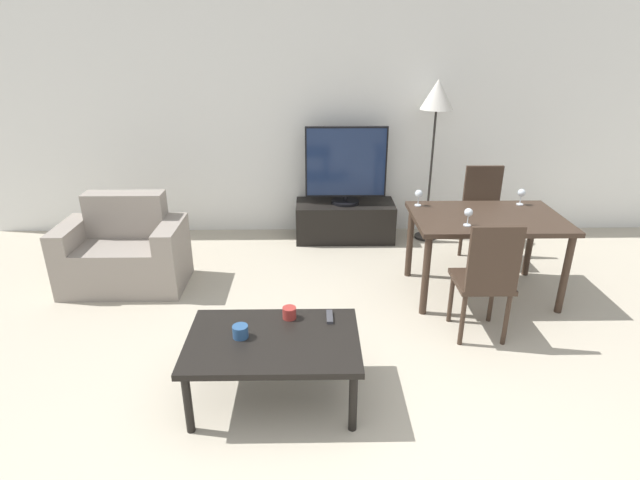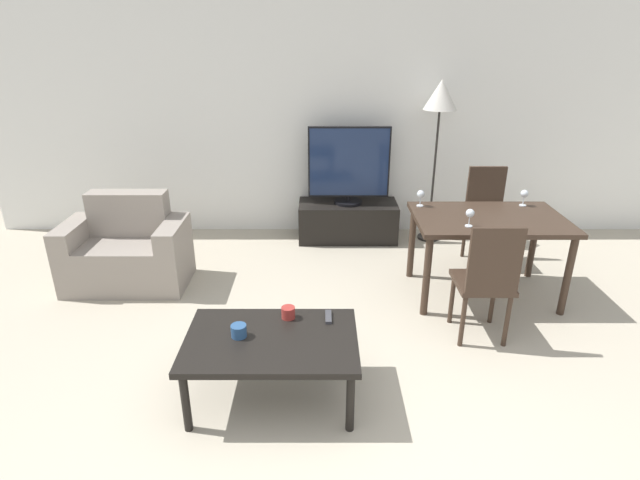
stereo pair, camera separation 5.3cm
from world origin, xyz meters
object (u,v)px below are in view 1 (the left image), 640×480
Objects in this scene: tv_stand at (345,221)px; dining_table at (486,226)px; armchair at (125,254)px; cup_colored_far at (289,313)px; dining_chair_far at (483,210)px; coffee_table at (273,345)px; cup_white_near at (240,332)px; wine_glass_right at (419,195)px; wine_glass_center at (521,194)px; dining_chair_near at (486,276)px; remote_primary at (330,317)px; tv at (346,166)px; wine_glass_left at (468,214)px; floor_lamp at (437,102)px.

dining_table is (1.12, -1.29, 0.43)m from tv_stand.
armchair is 2.05m from cup_colored_far.
armchair is at bearing -171.47° from dining_chair_far.
cup_white_near reaches higher than coffee_table.
wine_glass_center is at bearing 0.72° from wine_glass_right.
wine_glass_right is (-0.32, 1.00, 0.31)m from dining_chair_near.
remote_primary is 2.29m from wine_glass_center.
tv is 2.76m from coffee_table.
cup_colored_far is (-0.52, -2.42, 0.27)m from tv_stand.
dining_table is at bearing -49.24° from tv_stand.
dining_chair_near is at bearing 23.01° from coffee_table.
tv_stand is 11.27× the size of cup_white_near.
remote_primary is (-0.25, -2.43, 0.24)m from tv_stand.
wine_glass_center reaches higher than tv_stand.
dining_chair_near is 6.52× the size of wine_glass_left.
wine_glass_center is (1.75, 1.42, 0.38)m from remote_primary.
dining_chair_near is at bearing -66.03° from tv_stand.
wine_glass_center is at bearing 1.26° from armchair.
dining_table is at bearing 43.07° from wine_glass_left.
tv is 5.82× the size of remote_primary.
wine_glass_left reaches higher than cup_white_near.
wine_glass_right is at bearing -149.60° from dining_chair_far.
floor_lamp is at bearing 89.37° from dining_chair_near.
dining_chair_far is at bearing 49.37° from remote_primary.
dining_chair_near is (0.90, -2.01, -0.31)m from tv.
wine_glass_center is (2.31, 1.63, 0.35)m from cup_white_near.
dining_chair_near reaches higher than dining_table.
tv is 0.92× the size of dining_chair_near.
tv is 2.50m from cup_colored_far.
wine_glass_right is (1.10, 1.40, 0.36)m from cup_colored_far.
dining_table reaches higher than cup_colored_far.
cup_colored_far is (-1.85, -1.85, -0.05)m from dining_chair_far.
wine_glass_left is at bearing -140.52° from wine_glass_center.
dining_table reaches higher than tv_stand.
armchair is 0.85× the size of dining_table.
cup_colored_far reaches higher than coffee_table.
cup_colored_far is (-1.63, -1.13, -0.16)m from dining_table.
dining_chair_near is 6.52× the size of wine_glass_center.
armchair is 2.14m from coffee_table.
wine_glass_right reaches higher than coffee_table.
dining_chair_far is at bearing -54.06° from floor_lamp.
remote_primary is (-1.15, -0.41, -0.08)m from dining_chair_near.
tv_stand is 2.49m from cup_colored_far.
wine_glass_left is at bearing -59.99° from tv.
dining_chair_far reaches higher than coffee_table.
dining_chair_near is 0.58m from wine_glass_left.
floor_lamp reaches higher than armchair.
armchair is 1.12× the size of dining_chair_far.
wine_glass_left is (1.68, 1.12, 0.35)m from cup_white_near.
floor_lamp is at bearing 88.39° from wine_glass_left.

